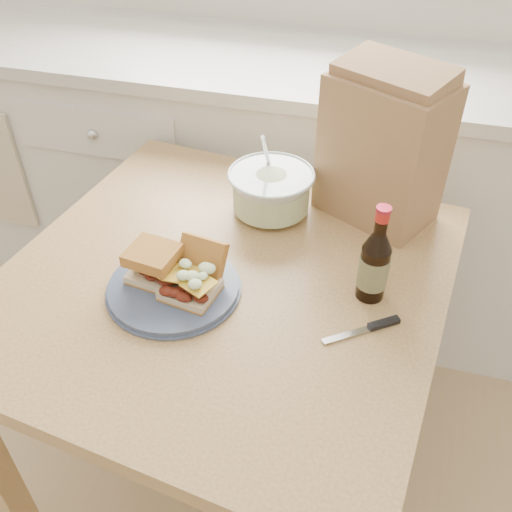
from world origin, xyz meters
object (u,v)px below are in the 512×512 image
(coleslaw_bowl, at_px, (271,193))
(beer_bottle, at_px, (374,264))
(dining_table, at_px, (225,312))
(plate, at_px, (174,288))
(paper_bag, at_px, (383,151))

(coleslaw_bowl, distance_m, beer_bottle, 0.36)
(beer_bottle, bearing_deg, dining_table, 169.74)
(plate, relative_size, beer_bottle, 1.24)
(plate, distance_m, paper_bag, 0.57)
(dining_table, bearing_deg, paper_bag, 56.27)
(dining_table, height_order, paper_bag, paper_bag)
(plate, height_order, beer_bottle, beer_bottle)
(plate, relative_size, coleslaw_bowl, 1.30)
(dining_table, relative_size, coleslaw_bowl, 4.95)
(coleslaw_bowl, distance_m, paper_bag, 0.28)
(paper_bag, bearing_deg, beer_bottle, -57.08)
(coleslaw_bowl, relative_size, beer_bottle, 0.95)
(paper_bag, bearing_deg, plate, -104.78)
(coleslaw_bowl, xyz_separation_m, paper_bag, (0.25, 0.07, 0.12))
(dining_table, height_order, beer_bottle, beer_bottle)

